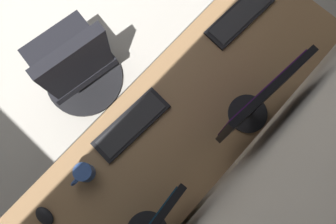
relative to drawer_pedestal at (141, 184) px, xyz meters
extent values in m
cube|color=#936D47|center=(-0.32, -0.03, 0.37)|extent=(2.10, 0.65, 0.03)
cylinder|color=silver|center=(-1.32, -0.29, 0.00)|extent=(0.05, 0.05, 0.70)
cylinder|color=silver|center=(-1.32, 0.24, 0.00)|extent=(0.05, 0.05, 0.70)
cube|color=#936D47|center=(0.00, 0.00, 0.00)|extent=(0.40, 0.50, 0.69)
cube|color=silver|center=(0.00, -0.25, 0.00)|extent=(0.37, 0.01, 0.61)
cylinder|color=black|center=(-0.63, 0.19, 0.39)|extent=(0.20, 0.20, 0.01)
cylinder|color=black|center=(-0.63, 0.19, 0.44)|extent=(0.04, 0.04, 0.10)
cube|color=black|center=(-0.63, 0.19, 0.67)|extent=(0.47, 0.07, 0.35)
cube|color=#4C1960|center=(-0.63, 0.18, 0.67)|extent=(0.43, 0.05, 0.31)
cube|color=black|center=(-1.02, -0.18, 0.39)|extent=(0.43, 0.16, 0.02)
cube|color=#2D2D30|center=(-1.02, -0.18, 0.40)|extent=(0.38, 0.13, 0.00)
cube|color=black|center=(-0.19, -0.20, 0.39)|extent=(0.43, 0.16, 0.02)
cube|color=#2D2D30|center=(-0.19, -0.20, 0.40)|extent=(0.38, 0.13, 0.00)
ellipsoid|color=black|center=(0.40, -0.20, 0.40)|extent=(0.06, 0.10, 0.03)
cylinder|color=#335193|center=(0.13, -0.20, 0.43)|extent=(0.09, 0.09, 0.09)
torus|color=#335193|center=(0.19, -0.20, 0.43)|extent=(0.06, 0.01, 0.06)
cube|color=black|center=(-0.26, -0.85, 0.11)|extent=(0.50, 0.49, 0.07)
cube|color=black|center=(-0.23, -0.64, 0.40)|extent=(0.41, 0.19, 0.50)
cylinder|color=black|center=(-0.26, -0.85, -0.10)|extent=(0.05, 0.05, 0.37)
cylinder|color=black|center=(-0.26, -0.85, -0.31)|extent=(0.56, 0.56, 0.03)
camera|label=1|loc=(-0.06, 0.17, 2.09)|focal=36.97mm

